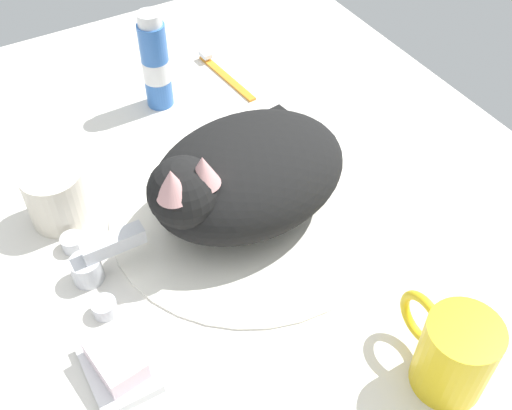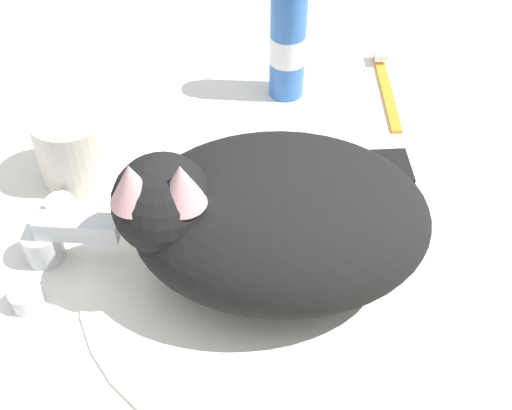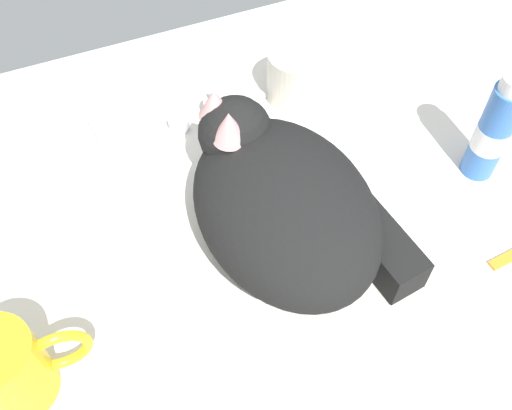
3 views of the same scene
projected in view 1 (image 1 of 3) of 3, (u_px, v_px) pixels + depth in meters
ground_plane at (249, 219)px, 80.18cm from camera, size 110.00×82.50×3.00cm
sink_basin at (249, 210)px, 78.87cm from camera, size 35.55×35.55×0.62cm
faucet at (95, 263)px, 70.51cm from camera, size 13.61×9.12×5.21cm
cat at (242, 175)px, 73.99cm from camera, size 21.55×26.65×14.50cm
coffee_mug at (453, 353)px, 59.65cm from camera, size 11.66×7.33×9.38cm
rinse_cup at (56, 196)px, 75.71cm from camera, size 7.45×7.45×7.51cm
soap_dish at (118, 368)px, 63.07cm from camera, size 9.00×6.40×1.20cm
soap_bar at (115, 359)px, 61.77cm from camera, size 7.06×5.03×2.40cm
toothpaste_bottle at (155, 64)px, 89.82cm from camera, size 4.10×4.10×15.13cm
toothbrush at (223, 73)px, 99.60cm from camera, size 14.92×2.65×1.60cm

